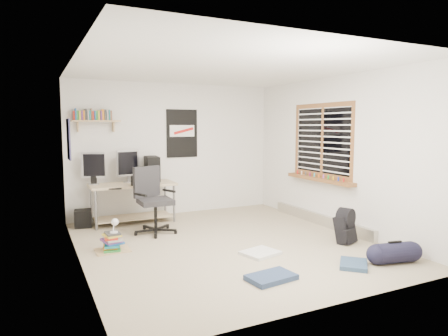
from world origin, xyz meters
name	(u,v)px	position (x,y,z in m)	size (l,w,h in m)	color
floor	(226,244)	(0.00, 0.00, -0.01)	(4.00, 4.50, 0.01)	gray
ceiling	(226,67)	(0.00, 0.00, 2.50)	(4.00, 4.50, 0.01)	white
back_wall	(174,149)	(0.00, 2.25, 1.25)	(4.00, 0.01, 2.50)	silver
left_wall	(77,163)	(-2.00, 0.00, 1.25)	(0.01, 4.50, 2.50)	silver
right_wall	(336,153)	(2.00, 0.00, 1.25)	(0.01, 4.50, 2.50)	silver
desk	(133,202)	(-0.92, 1.84, 0.36)	(1.45, 0.64, 0.66)	#D0B290
monitor_left	(94,174)	(-1.54, 2.00, 0.88)	(0.39, 0.10, 0.43)	#AFAFB4
monitor_right	(128,172)	(-0.95, 2.00, 0.89)	(0.41, 0.10, 0.45)	#96969A
pc_tower	(152,170)	(-0.52, 2.00, 0.90)	(0.22, 0.46, 0.48)	black
keyboard	(109,189)	(-1.36, 1.59, 0.67)	(0.39, 0.14, 0.02)	black
speaker_left	(94,181)	(-1.54, 2.00, 0.75)	(0.09, 0.09, 0.18)	black
speaker_right	(134,182)	(-0.95, 1.58, 0.76)	(0.10, 0.10, 0.20)	black
office_chair	(155,203)	(-0.76, 1.00, 0.49)	(0.69, 0.69, 1.06)	#242326
wall_shelf	(96,121)	(-1.45, 2.14, 1.78)	(0.80, 0.22, 0.24)	tan
poster_back_wall	(182,133)	(0.15, 2.23, 1.55)	(0.62, 0.03, 0.92)	black
poster_left_wall	(69,139)	(-1.99, 1.20, 1.50)	(0.02, 0.42, 0.60)	navy
window	(322,140)	(1.95, 0.30, 1.45)	(0.10, 1.50, 1.26)	brown
baseboard_heater	(320,219)	(1.96, 0.30, 0.09)	(0.08, 2.50, 0.18)	#B7B2A8
backpack	(345,229)	(1.57, -0.73, 0.20)	(0.30, 0.24, 0.40)	black
duffel_bag	(394,252)	(1.51, -1.66, 0.14)	(0.26, 0.26, 0.50)	black
tshirt	(260,253)	(0.18, -0.65, 0.02)	(0.45, 0.38, 0.04)	silver
jeans_a	(271,277)	(-0.16, -1.46, 0.03)	(0.52, 0.33, 0.06)	navy
jeans_b	(354,264)	(0.97, -1.53, 0.03)	(0.42, 0.31, 0.05)	navy
book_stack	(112,240)	(-1.55, 0.37, 0.15)	(0.49, 0.40, 0.34)	brown
desk_lamp	(114,224)	(-1.53, 0.35, 0.38)	(0.11, 0.18, 0.18)	white
subwoofer	(83,219)	(-1.75, 1.90, 0.14)	(0.27, 0.27, 0.31)	black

